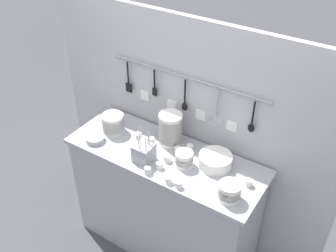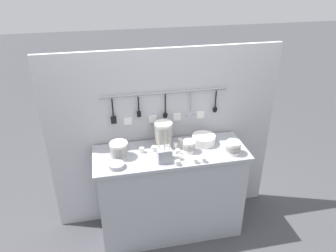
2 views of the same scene
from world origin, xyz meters
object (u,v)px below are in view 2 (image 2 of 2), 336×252
cup_front_right (179,157)px  cup_mid_row (177,163)px  cup_beside_plates (154,148)px  cup_back_right (176,145)px  bowl_stack_tall_left (233,148)px  steel_mixing_bowl (117,165)px  cup_centre (232,141)px  cup_by_caddy (195,161)px  plate_stack (204,139)px  cup_edge_far (178,152)px  cup_front_left (180,141)px  bowl_stack_wide_centre (119,150)px  cup_back_left (142,150)px  cup_edge_near (203,160)px  cutlery_caddy (164,154)px  bowl_stack_short_front (163,134)px  bowl_stack_nested_right (189,146)px

cup_front_right → cup_mid_row: bearing=-115.0°
cup_beside_plates → cup_back_right: bearing=3.2°
bowl_stack_tall_left → steel_mixing_bowl: size_ratio=1.02×
cup_centre → cup_by_caddy: same height
plate_stack → cup_mid_row: 0.43m
cup_edge_far → cup_front_left: bearing=69.8°
bowl_stack_wide_centre → cup_back_right: bowl_stack_wide_centre is taller
plate_stack → cup_front_right: size_ratio=4.80×
bowl_stack_wide_centre → plate_stack: 0.78m
cup_front_left → cup_beside_plates: same height
bowl_stack_tall_left → cup_back_left: bowl_stack_tall_left is taller
cup_back_right → cup_edge_near: bearing=-57.1°
cup_front_right → cup_mid_row: size_ratio=1.00×
cup_front_left → cup_back_right: size_ratio=1.00×
cup_front_left → cup_by_caddy: 0.34m
cutlery_caddy → cup_front_right: (0.13, -0.01, -0.04)m
cup_beside_plates → cup_mid_row: 0.30m
cup_centre → cutlery_caddy: bearing=-167.1°
cup_edge_near → bowl_stack_short_front: bearing=129.0°
cup_by_caddy → bowl_stack_short_front: bearing=121.0°
cup_by_caddy → cup_edge_far: (-0.11, 0.16, 0.00)m
cutlery_caddy → bowl_stack_tall_left: bearing=-0.8°
bowl_stack_wide_centre → cup_beside_plates: bowl_stack_wide_centre is taller
cup_edge_far → cup_back_left: bearing=162.7°
bowl_stack_short_front → cup_by_caddy: 0.41m
cup_front_left → bowl_stack_short_front: bearing=179.0°
bowl_stack_short_front → cutlery_caddy: cutlery_caddy is taller
bowl_stack_short_front → cup_by_caddy: (0.20, -0.34, -0.09)m
cup_edge_far → cup_beside_plates: bearing=153.0°
cup_edge_near → cup_mid_row: bearing=180.0°
bowl_stack_short_front → cup_back_right: (0.10, -0.07, -0.09)m
bowl_stack_nested_right → cup_front_right: (-0.12, -0.11, -0.03)m
bowl_stack_nested_right → cup_by_caddy: size_ratio=2.54×
cup_back_right → plate_stack: bearing=4.8°
cutlery_caddy → cup_mid_row: bearing=-44.4°
bowl_stack_nested_right → plate_stack: size_ratio=0.53×
bowl_stack_short_front → bowl_stack_nested_right: 0.26m
cup_front_left → cup_back_left: size_ratio=1.00×
bowl_stack_wide_centre → cutlery_caddy: cutlery_caddy is taller
bowl_stack_wide_centre → bowl_stack_nested_right: size_ratio=1.36×
bowl_stack_wide_centre → cup_by_caddy: bowl_stack_wide_centre is taller
bowl_stack_nested_right → steel_mixing_bowl: size_ratio=0.88×
cup_mid_row → bowl_stack_nested_right: bearing=51.0°
steel_mixing_bowl → cup_edge_near: cup_edge_near is taller
cup_back_left → cup_mid_row: same height
bowl_stack_short_front → cutlery_caddy: bearing=-99.7°
plate_stack → bowl_stack_nested_right: bearing=-147.5°
bowl_stack_short_front → cup_back_left: bowl_stack_short_front is taller
bowl_stack_tall_left → cup_mid_row: bearing=-171.2°
cup_front_right → cup_front_left: bearing=74.9°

